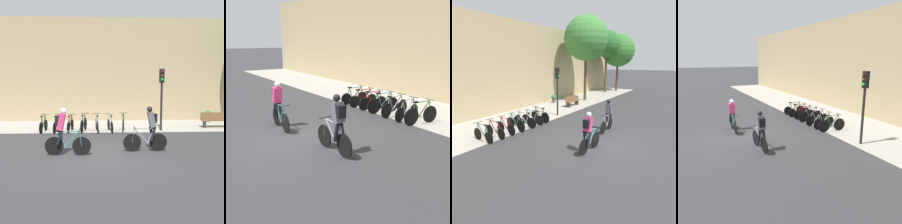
{
  "view_description": "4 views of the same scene",
  "coord_description": "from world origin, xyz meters",
  "views": [
    {
      "loc": [
        0.1,
        -10.41,
        2.85
      ],
      "look_at": [
        0.82,
        3.02,
        1.3
      ],
      "focal_mm": 45.0,
      "sensor_mm": 36.0,
      "label": 1
    },
    {
      "loc": [
        8.68,
        -3.83,
        3.31
      ],
      "look_at": [
        0.63,
        1.55,
        0.79
      ],
      "focal_mm": 45.0,
      "sensor_mm": 36.0,
      "label": 2
    },
    {
      "loc": [
        -9.19,
        -3.91,
        3.84
      ],
      "look_at": [
        0.73,
        2.51,
        1.12
      ],
      "focal_mm": 35.0,
      "sensor_mm": 36.0,
      "label": 3
    },
    {
      "loc": [
        10.81,
        -2.6,
        3.98
      ],
      "look_at": [
        1.12,
        2.48,
        1.3
      ],
      "focal_mm": 35.0,
      "sensor_mm": 36.0,
      "label": 4
    }
  ],
  "objects": [
    {
      "name": "parked_bike_0",
      "position": [
        -2.84,
        4.9,
        0.38
      ],
      "size": [
        0.46,
        1.59,
        0.94
      ],
      "color": "black",
      "rests_on": "ground"
    },
    {
      "name": "parked_bike_5",
      "position": [
        0.82,
        4.9,
        0.38
      ],
      "size": [
        0.46,
        1.6,
        0.94
      ],
      "color": "black",
      "rests_on": "ground"
    },
    {
      "name": "building_facade",
      "position": [
        0.0,
        9.3,
        3.52
      ],
      "size": [
        44.0,
        0.6,
        7.03
      ],
      "primitive_type": "cube",
      "color": "tan",
      "rests_on": "ground"
    },
    {
      "name": "parked_bike_4",
      "position": [
        0.09,
        4.9,
        0.39
      ],
      "size": [
        0.46,
        1.69,
        0.96
      ],
      "color": "black",
      "rests_on": "ground"
    },
    {
      "name": "kerb_strip",
      "position": [
        0.0,
        6.75,
        0.0
      ],
      "size": [
        44.0,
        4.5,
        0.01
      ],
      "primitive_type": "cube",
      "color": "#A39E93",
      "rests_on": "ground"
    },
    {
      "name": "ground",
      "position": [
        0.0,
        0.0,
        0.0
      ],
      "size": [
        200.0,
        200.0,
        0.0
      ],
      "primitive_type": "plane",
      "color": "#333335"
    },
    {
      "name": "parked_bike_3",
      "position": [
        -0.65,
        4.9,
        0.41
      ],
      "size": [
        0.46,
        1.66,
        0.98
      ],
      "color": "black",
      "rests_on": "ground"
    },
    {
      "name": "parked_bike_6",
      "position": [
        1.54,
        4.9,
        0.41
      ],
      "size": [
        0.46,
        1.66,
        0.98
      ],
      "color": "black",
      "rests_on": "ground"
    },
    {
      "name": "parked_bike_1",
      "position": [
        -2.11,
        4.9,
        0.38
      ],
      "size": [
        0.46,
        1.63,
        0.94
      ],
      "color": "black",
      "rests_on": "ground"
    },
    {
      "name": "parked_bike_2",
      "position": [
        -1.38,
        4.9,
        0.38
      ],
      "size": [
        0.46,
        1.57,
        0.94
      ],
      "color": "black",
      "rests_on": "ground"
    },
    {
      "name": "bench",
      "position": [
        7.2,
        5.84,
        0.47
      ],
      "size": [
        1.78,
        0.44,
        0.89
      ],
      "color": "brown",
      "rests_on": "ground"
    },
    {
      "name": "traffic_light_pole",
      "position": [
        3.68,
        4.97,
        2.39
      ],
      "size": [
        0.26,
        0.3,
        3.44
      ],
      "color": "black",
      "rests_on": "ground"
    },
    {
      "name": "cyclist_grey",
      "position": [
        2.17,
        0.48,
        0.95
      ],
      "size": [
        1.77,
        0.46,
        1.8
      ],
      "color": "black",
      "rests_on": "ground"
    },
    {
      "name": "potted_plant",
      "position": [
        7.63,
        8.14,
        0.44
      ],
      "size": [
        0.48,
        0.48,
        0.78
      ],
      "color": "#56514C",
      "rests_on": "ground"
    },
    {
      "name": "cyclist_pink",
      "position": [
        -1.18,
        0.04,
        0.95
      ],
      "size": [
        1.75,
        0.46,
        1.8
      ],
      "color": "black",
      "rests_on": "ground"
    }
  ]
}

